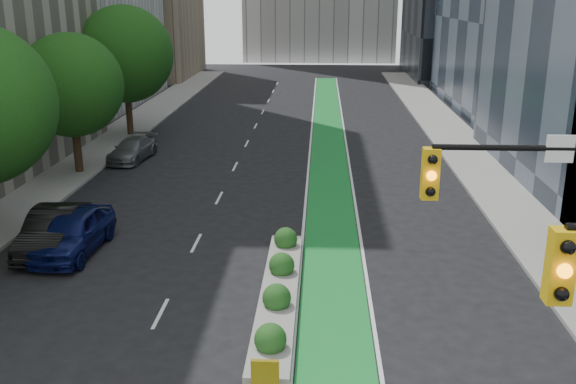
# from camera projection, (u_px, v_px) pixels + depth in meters

# --- Properties ---
(sidewalk_left) EXTENTS (3.60, 90.00, 0.15)m
(sidewalk_left) POSITION_uv_depth(u_px,v_px,m) (85.00, 159.00, 38.86)
(sidewalk_left) COLOR gray
(sidewalk_left) RESTS_ON ground
(sidewalk_right) EXTENTS (3.60, 90.00, 0.15)m
(sidewalk_right) POSITION_uv_depth(u_px,v_px,m) (479.00, 164.00, 37.68)
(sidewalk_right) COLOR gray
(sidewalk_right) RESTS_ON ground
(bike_lane_paint) EXTENTS (2.20, 70.00, 0.01)m
(bike_lane_paint) POSITION_uv_depth(u_px,v_px,m) (328.00, 145.00, 42.91)
(bike_lane_paint) COLOR #178330
(bike_lane_paint) RESTS_ON ground
(tree_midfar) EXTENTS (5.60, 5.60, 7.76)m
(tree_midfar) POSITION_uv_depth(u_px,v_px,m) (71.00, 85.00, 34.51)
(tree_midfar) COLOR black
(tree_midfar) RESTS_ON ground
(tree_far) EXTENTS (6.60, 6.60, 9.00)m
(tree_far) POSITION_uv_depth(u_px,v_px,m) (125.00, 54.00, 43.83)
(tree_far) COLOR black
(tree_far) RESTS_ON ground
(median_planter) EXTENTS (1.20, 10.26, 1.10)m
(median_planter) POSITION_uv_depth(u_px,v_px,m) (279.00, 291.00, 21.00)
(median_planter) COLOR gray
(median_planter) RESTS_ON ground
(parked_car_left_near) EXTENTS (2.21, 5.04, 1.69)m
(parked_car_left_near) POSITION_uv_depth(u_px,v_px,m) (73.00, 232.00, 24.86)
(parked_car_left_near) COLOR #0C134A
(parked_car_left_near) RESTS_ON ground
(parked_car_left_mid) EXTENTS (2.12, 5.10, 1.64)m
(parked_car_left_mid) POSITION_uv_depth(u_px,v_px,m) (53.00, 230.00, 25.14)
(parked_car_left_mid) COLOR black
(parked_car_left_mid) RESTS_ON ground
(parked_car_left_far) EXTENTS (2.40, 4.73, 1.32)m
(parked_car_left_far) POSITION_uv_depth(u_px,v_px,m) (132.00, 149.00, 38.77)
(parked_car_left_far) COLOR slate
(parked_car_left_far) RESTS_ON ground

